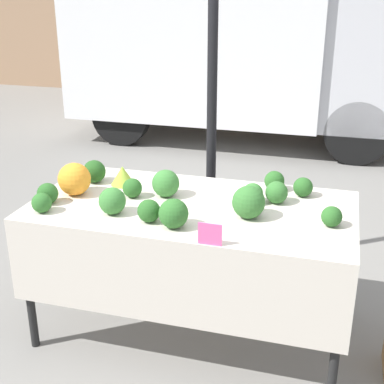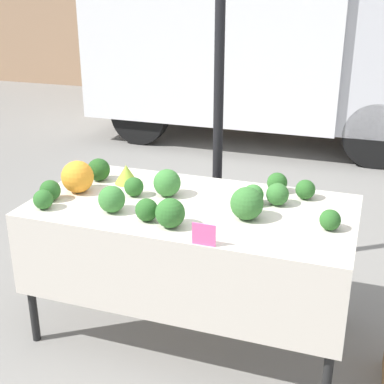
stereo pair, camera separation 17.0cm
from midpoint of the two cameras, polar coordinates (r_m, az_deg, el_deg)
ground_plane at (r=3.58m, az=1.40°, el=-14.37°), size 40.00×40.00×0.00m
tent_pole at (r=3.78m, az=4.13°, el=8.34°), size 0.07×0.07×2.48m
parked_truck at (r=7.57m, az=7.20°, el=15.80°), size 4.55×1.93×2.55m
market_table at (r=3.13m, az=1.14°, el=-3.57°), size 1.89×0.97×0.87m
orange_cauliflower at (r=3.36m, az=-10.71°, el=1.60°), size 0.20×0.20×0.20m
romanesco_head at (r=3.48m, az=-5.64°, el=1.90°), size 0.16×0.16×0.12m
broccoli_head_0 at (r=3.30m, az=13.45°, el=0.25°), size 0.12×0.12×0.12m
broccoli_head_1 at (r=3.54m, az=-8.57°, el=2.36°), size 0.15×0.15×0.15m
broccoli_head_2 at (r=3.25m, az=-1.18°, el=0.97°), size 0.17×0.17×0.17m
broccoli_head_3 at (r=3.17m, az=10.62°, el=-0.25°), size 0.13×0.13×0.13m
broccoli_head_4 at (r=3.37m, az=10.50°, el=0.98°), size 0.13×0.13×0.13m
broccoli_head_5 at (r=2.95m, az=7.51°, el=-1.24°), size 0.18×0.18×0.18m
broccoli_head_6 at (r=3.26m, az=-4.74°, el=0.54°), size 0.12×0.12×0.12m
broccoli_head_7 at (r=3.15m, az=8.07°, el=-0.31°), size 0.12×0.12×0.12m
broccoli_head_8 at (r=2.92m, az=-3.20°, el=-1.93°), size 0.13×0.13×0.13m
broccoli_head_9 at (r=3.28m, az=-13.47°, el=0.15°), size 0.12×0.12×0.12m
broccoli_head_10 at (r=2.93m, az=16.14°, el=-2.89°), size 0.11×0.11×0.11m
broccoli_head_11 at (r=3.04m, az=-6.99°, el=-0.78°), size 0.15×0.15×0.15m
broccoli_head_12 at (r=3.16m, az=-14.12°, el=-0.80°), size 0.11×0.11×0.11m
broccoli_head_13 at (r=2.83m, az=-0.63°, el=-2.28°), size 0.16×0.16×0.16m
price_sign at (r=2.65m, az=3.11°, el=-4.59°), size 0.12×0.01×0.12m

